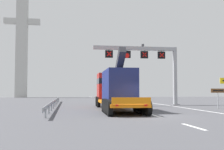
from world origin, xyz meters
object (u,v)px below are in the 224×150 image
Objects in this scene: overhead_lane_gantry at (148,58)px; bridge_pylon_distant at (22,35)px; tourist_info_sign_brown at (218,93)px; heavy_haul_truck_orange at (115,88)px.

bridge_pylon_distant reaches higher than overhead_lane_gantry.
bridge_pylon_distant is (-26.40, 48.74, 14.73)m from tourist_info_sign_brown.
heavy_haul_truck_orange is 0.45× the size of bridge_pylon_distant.
overhead_lane_gantry is 0.75× the size of heavy_haul_truck_orange.
tourist_info_sign_brown is at bearing -56.60° from overhead_lane_gantry.
overhead_lane_gantry reaches higher than heavy_haul_truck_orange.
heavy_haul_truck_orange is (-5.14, -6.38, -3.70)m from overhead_lane_gantry.
overhead_lane_gantry is at bearing 123.40° from tourist_info_sign_brown.
heavy_haul_truck_orange is at bearing -128.86° from overhead_lane_gantry.
tourist_info_sign_brown is (4.90, -7.44, -4.20)m from overhead_lane_gantry.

